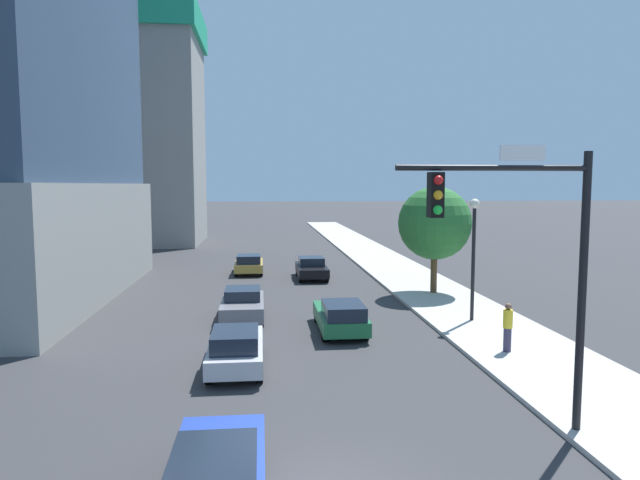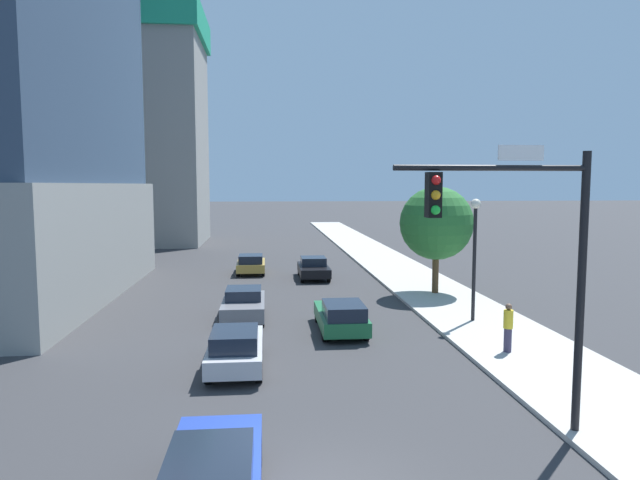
{
  "view_description": "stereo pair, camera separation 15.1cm",
  "coord_description": "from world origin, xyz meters",
  "px_view_note": "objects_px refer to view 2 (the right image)",
  "views": [
    {
      "loc": [
        -1.19,
        -10.63,
        6.18
      ],
      "look_at": [
        0.92,
        9.64,
        4.18
      ],
      "focal_mm": 31.77,
      "sensor_mm": 36.0,
      "label": 1
    },
    {
      "loc": [
        -1.04,
        -10.65,
        6.18
      ],
      "look_at": [
        0.92,
        9.64,
        4.18
      ],
      "focal_mm": 31.77,
      "sensor_mm": 36.0,
      "label": 2
    }
  ],
  "objects_px": {
    "car_gold": "(251,264)",
    "car_green": "(341,316)",
    "construction_building": "(136,116)",
    "car_silver": "(236,348)",
    "car_black": "(313,268)",
    "car_gray": "(244,304)",
    "street_lamp": "(475,241)",
    "traffic_light_pole": "(523,241)",
    "street_tree": "(436,223)",
    "pedestrian_yellow_shirt": "(508,327)",
    "car_blue": "(213,473)"
  },
  "relations": [
    {
      "from": "construction_building",
      "to": "street_tree",
      "type": "xyz_separation_m",
      "value": [
        22.8,
        -31.11,
        -9.32
      ]
    },
    {
      "from": "car_black",
      "to": "car_green",
      "type": "bearing_deg",
      "value": -90.0
    },
    {
      "from": "car_gold",
      "to": "car_black",
      "type": "xyz_separation_m",
      "value": [
        4.16,
        -2.38,
        0.01
      ]
    },
    {
      "from": "traffic_light_pole",
      "to": "car_black",
      "type": "distance_m",
      "value": 24.64
    },
    {
      "from": "street_lamp",
      "to": "car_gray",
      "type": "height_order",
      "value": "street_lamp"
    },
    {
      "from": "car_silver",
      "to": "traffic_light_pole",
      "type": "bearing_deg",
      "value": -39.79
    },
    {
      "from": "construction_building",
      "to": "car_silver",
      "type": "height_order",
      "value": "construction_building"
    },
    {
      "from": "car_green",
      "to": "pedestrian_yellow_shirt",
      "type": "xyz_separation_m",
      "value": [
        5.56,
        -3.79,
        0.36
      ]
    },
    {
      "from": "traffic_light_pole",
      "to": "car_black",
      "type": "bearing_deg",
      "value": 96.96
    },
    {
      "from": "construction_building",
      "to": "car_silver",
      "type": "bearing_deg",
      "value": -74.0
    },
    {
      "from": "street_tree",
      "to": "car_silver",
      "type": "xyz_separation_m",
      "value": [
        -10.48,
        -11.87,
        -3.31
      ]
    },
    {
      "from": "traffic_light_pole",
      "to": "car_green",
      "type": "relative_size",
      "value": 1.52
    },
    {
      "from": "construction_building",
      "to": "car_gold",
      "type": "relative_size",
      "value": 7.9
    },
    {
      "from": "construction_building",
      "to": "car_black",
      "type": "height_order",
      "value": "construction_building"
    },
    {
      "from": "traffic_light_pole",
      "to": "street_lamp",
      "type": "relative_size",
      "value": 1.28
    },
    {
      "from": "traffic_light_pole",
      "to": "car_silver",
      "type": "height_order",
      "value": "traffic_light_pole"
    },
    {
      "from": "car_gold",
      "to": "car_silver",
      "type": "bearing_deg",
      "value": -90.0
    },
    {
      "from": "traffic_light_pole",
      "to": "pedestrian_yellow_shirt",
      "type": "height_order",
      "value": "traffic_light_pole"
    },
    {
      "from": "car_black",
      "to": "car_gray",
      "type": "bearing_deg",
      "value": -110.66
    },
    {
      "from": "car_gray",
      "to": "street_tree",
      "type": "bearing_deg",
      "value": 24.17
    },
    {
      "from": "street_lamp",
      "to": "car_blue",
      "type": "relative_size",
      "value": 1.32
    },
    {
      "from": "street_lamp",
      "to": "traffic_light_pole",
      "type": "bearing_deg",
      "value": -105.48
    },
    {
      "from": "construction_building",
      "to": "car_black",
      "type": "distance_m",
      "value": 32.34
    },
    {
      "from": "construction_building",
      "to": "car_gold",
      "type": "height_order",
      "value": "construction_building"
    },
    {
      "from": "street_tree",
      "to": "car_silver",
      "type": "distance_m",
      "value": 16.18
    },
    {
      "from": "construction_building",
      "to": "car_blue",
      "type": "bearing_deg",
      "value": -76.48
    },
    {
      "from": "car_gold",
      "to": "car_silver",
      "type": "height_order",
      "value": "car_silver"
    },
    {
      "from": "construction_building",
      "to": "car_blue",
      "type": "xyz_separation_m",
      "value": [
        12.32,
        -51.23,
        -12.65
      ]
    },
    {
      "from": "car_black",
      "to": "car_blue",
      "type": "xyz_separation_m",
      "value": [
        -4.16,
        -26.45,
        0.01
      ]
    },
    {
      "from": "construction_building",
      "to": "car_green",
      "type": "bearing_deg",
      "value": -66.89
    },
    {
      "from": "car_black",
      "to": "car_blue",
      "type": "height_order",
      "value": "car_black"
    },
    {
      "from": "car_black",
      "to": "pedestrian_yellow_shirt",
      "type": "relative_size",
      "value": 2.45
    },
    {
      "from": "car_gold",
      "to": "car_silver",
      "type": "xyz_separation_m",
      "value": [
        -0.0,
        -20.58,
        0.03
      ]
    },
    {
      "from": "street_lamp",
      "to": "pedestrian_yellow_shirt",
      "type": "height_order",
      "value": "street_lamp"
    },
    {
      "from": "car_gold",
      "to": "car_silver",
      "type": "distance_m",
      "value": 20.58
    },
    {
      "from": "car_green",
      "to": "car_gray",
      "type": "distance_m",
      "value": 5.02
    },
    {
      "from": "car_black",
      "to": "car_gray",
      "type": "relative_size",
      "value": 1.0
    },
    {
      "from": "street_tree",
      "to": "car_green",
      "type": "relative_size",
      "value": 1.3
    },
    {
      "from": "construction_building",
      "to": "car_gray",
      "type": "distance_m",
      "value": 39.93
    },
    {
      "from": "car_black",
      "to": "car_gray",
      "type": "height_order",
      "value": "car_gray"
    },
    {
      "from": "street_lamp",
      "to": "car_black",
      "type": "height_order",
      "value": "street_lamp"
    },
    {
      "from": "construction_building",
      "to": "street_lamp",
      "type": "relative_size",
      "value": 5.85
    },
    {
      "from": "car_black",
      "to": "pedestrian_yellow_shirt",
      "type": "distance_m",
      "value": 18.49
    },
    {
      "from": "construction_building",
      "to": "car_gold",
      "type": "bearing_deg",
      "value": -61.18
    },
    {
      "from": "street_lamp",
      "to": "pedestrian_yellow_shirt",
      "type": "relative_size",
      "value": 3.05
    },
    {
      "from": "construction_building",
      "to": "traffic_light_pole",
      "type": "relative_size",
      "value": 4.56
    },
    {
      "from": "street_lamp",
      "to": "car_gold",
      "type": "height_order",
      "value": "street_lamp"
    },
    {
      "from": "car_gold",
      "to": "car_green",
      "type": "xyz_separation_m",
      "value": [
        4.16,
        -16.22,
        0.01
      ]
    },
    {
      "from": "traffic_light_pole",
      "to": "car_black",
      "type": "relative_size",
      "value": 1.6
    },
    {
      "from": "car_black",
      "to": "car_green",
      "type": "xyz_separation_m",
      "value": [
        -0.0,
        -13.84,
        0.0
      ]
    }
  ]
}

